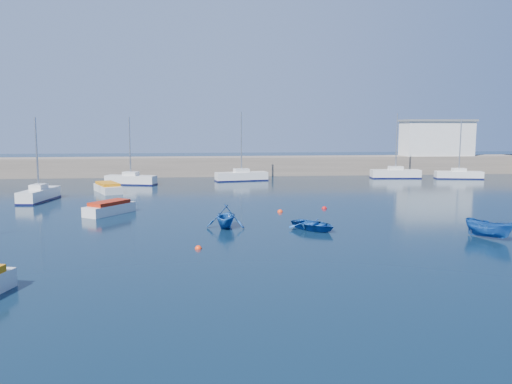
{
  "coord_description": "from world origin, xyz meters",
  "views": [
    {
      "loc": [
        -4.33,
        -24.62,
        6.74
      ],
      "look_at": [
        -0.12,
        14.81,
        1.6
      ],
      "focal_mm": 35.0,
      "sensor_mm": 36.0,
      "label": 1
    }
  ],
  "objects": [
    {
      "name": "buoy_1",
      "position": [
        5.71,
        15.63,
        0.0
      ],
      "size": [
        0.43,
        0.43,
        0.43
      ],
      "primitive_type": "sphere",
      "color": "#B40D0E",
      "rests_on": "ground"
    },
    {
      "name": "sailboat_8",
      "position": [
        29.34,
        37.85,
        0.55
      ],
      "size": [
        6.2,
        2.87,
        7.87
      ],
      "rotation": [
        0.0,
        0.0,
        1.36
      ],
      "color": "silver",
      "rests_on": "ground"
    },
    {
      "name": "back_wall",
      "position": [
        0.0,
        46.0,
        1.3
      ],
      "size": [
        96.0,
        4.5,
        2.6
      ],
      "primitive_type": "cube",
      "color": "#706355",
      "rests_on": "ground"
    },
    {
      "name": "motorboat_1",
      "position": [
        -11.64,
        14.88,
        0.49
      ],
      "size": [
        3.68,
        4.36,
        1.05
      ],
      "rotation": [
        0.0,
        0.0,
        -0.61
      ],
      "color": "silver",
      "rests_on": "ground"
    },
    {
      "name": "sailboat_5",
      "position": [
        -12.86,
        35.51,
        0.61
      ],
      "size": [
        6.21,
        3.32,
        7.97
      ],
      "rotation": [
        0.0,
        0.0,
        1.28
      ],
      "color": "silver",
      "rests_on": "ground"
    },
    {
      "name": "dinghy_left",
      "position": [
        -2.84,
        8.59,
        0.78
      ],
      "size": [
        3.06,
        3.39,
        1.57
      ],
      "primitive_type": "imported",
      "rotation": [
        0.0,
        0.0,
        -0.18
      ],
      "color": "#164798",
      "rests_on": "ground"
    },
    {
      "name": "dinghy_center",
      "position": [
        2.91,
        7.23,
        0.35
      ],
      "size": [
        3.91,
        4.12,
        0.69
      ],
      "primitive_type": "imported",
      "rotation": [
        0.0,
        0.0,
        0.64
      ],
      "color": "#164798",
      "rests_on": "ground"
    },
    {
      "name": "buoy_3",
      "position": [
        1.78,
        14.38,
        0.0
      ],
      "size": [
        0.44,
        0.44,
        0.44
      ],
      "primitive_type": "sphere",
      "color": "#FF350D",
      "rests_on": "ground"
    },
    {
      "name": "sailboat_3",
      "position": [
        -19.44,
        22.91,
        0.61
      ],
      "size": [
        2.41,
        5.9,
        7.68
      ],
      "rotation": [
        0.0,
        0.0,
        -0.14
      ],
      "color": "silver",
      "rests_on": "ground"
    },
    {
      "name": "motorboat_2",
      "position": [
        -14.27,
        28.51,
        0.49
      ],
      "size": [
        3.7,
        5.37,
        1.05
      ],
      "rotation": [
        0.0,
        0.0,
        0.42
      ],
      "color": "silver",
      "rests_on": "ground"
    },
    {
      "name": "sailboat_7",
      "position": [
        21.34,
        39.56,
        0.63
      ],
      "size": [
        6.63,
        2.41,
        8.58
      ],
      "rotation": [
        0.0,
        0.0,
        1.48
      ],
      "color": "silver",
      "rests_on": "ground"
    },
    {
      "name": "sailboat_6",
      "position": [
        0.54,
        38.47,
        0.61
      ],
      "size": [
        6.84,
        3.11,
        8.69
      ],
      "rotation": [
        0.0,
        0.0,
        1.77
      ],
      "color": "silver",
      "rests_on": "ground"
    },
    {
      "name": "ground",
      "position": [
        0.0,
        0.0,
        0.0
      ],
      "size": [
        220.0,
        220.0,
        0.0
      ],
      "primitive_type": "plane",
      "color": "black",
      "rests_on": "ground"
    },
    {
      "name": "dinghy_right",
      "position": [
        12.99,
        3.57,
        0.59
      ],
      "size": [
        2.51,
        3.25,
        1.19
      ],
      "primitive_type": "imported",
      "rotation": [
        0.0,
        0.0,
        0.51
      ],
      "color": "#164798",
      "rests_on": "ground"
    },
    {
      "name": "buoy_0",
      "position": [
        -4.65,
        2.82,
        0.0
      ],
      "size": [
        0.39,
        0.39,
        0.39
      ],
      "primitive_type": "sphere",
      "color": "#FF350D",
      "rests_on": "ground"
    },
    {
      "name": "harbor_office",
      "position": [
        30.0,
        46.0,
        5.1
      ],
      "size": [
        10.0,
        4.0,
        5.0
      ],
      "primitive_type": "cube",
      "color": "silver",
      "rests_on": "back_wall"
    }
  ]
}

